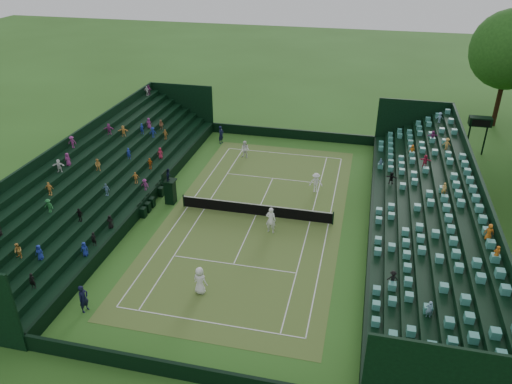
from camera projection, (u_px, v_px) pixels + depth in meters
ground at (256, 215)px, 37.81m from camera, size 160.00×160.00×0.00m
court_surface at (256, 215)px, 37.81m from camera, size 12.97×26.77×0.01m
perimeter_wall_north at (291, 134)px, 51.22m from camera, size 17.17×0.20×1.00m
perimeter_wall_south at (181, 371)px, 23.94m from camera, size 17.17×0.20×1.00m
perimeter_wall_east at (371, 223)px, 35.88m from camera, size 0.20×31.77×1.00m
perimeter_wall_west at (151, 197)px, 39.28m from camera, size 0.20×31.77×1.00m
north_grandstand at (434, 217)px, 34.55m from camera, size 6.60×32.00×4.90m
south_grandstand at (101, 180)px, 39.62m from camera, size 6.60×32.00×4.90m
tennis_net at (256, 209)px, 37.56m from camera, size 11.67×0.10×1.06m
scoreboard_tower at (480, 123)px, 46.51m from camera, size 2.00×1.00×3.70m
umpire_chair at (170, 188)px, 38.93m from camera, size 0.95×0.95×2.98m
courtside_chairs at (156, 196)px, 39.56m from camera, size 0.52×5.49×1.12m
player_near_west at (200, 281)px, 29.42m from camera, size 0.98×0.75×1.80m
player_near_east at (271, 220)px, 35.25m from camera, size 0.77×0.54×2.02m
player_far_west at (245, 149)px, 46.82m from camera, size 0.94×0.82×1.66m
player_far_east at (316, 183)px, 40.75m from camera, size 1.17×0.78×1.70m
line_judge_north at (221, 135)px, 49.91m from camera, size 0.63×0.77×1.82m
line_judge_south at (84, 299)px, 28.05m from camera, size 0.57×0.72×1.73m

